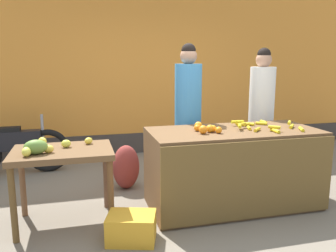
# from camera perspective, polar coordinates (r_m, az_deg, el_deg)

# --- Properties ---
(ground_plane) EXTENTS (24.00, 24.00, 0.00)m
(ground_plane) POSITION_cam_1_polar(r_m,az_deg,el_deg) (4.04, 3.47, -13.43)
(ground_plane) COLOR #756B5B
(market_wall_back) EXTENTS (8.28, 0.23, 3.21)m
(market_wall_back) POSITION_cam_1_polar(r_m,az_deg,el_deg) (6.26, -4.00, 10.00)
(market_wall_back) COLOR orange
(market_wall_back) RESTS_ON ground
(fruit_stall_counter) EXTENTS (1.91, 0.88, 0.89)m
(fruit_stall_counter) POSITION_cam_1_polar(r_m,az_deg,el_deg) (4.05, 10.67, -6.81)
(fruit_stall_counter) COLOR brown
(fruit_stall_counter) RESTS_ON ground
(side_table_wooden) EXTENTS (0.98, 0.68, 0.78)m
(side_table_wooden) POSITION_cam_1_polar(r_m,az_deg,el_deg) (3.64, -16.89, -5.41)
(side_table_wooden) COLOR brown
(side_table_wooden) RESTS_ON ground
(banana_bunch_pile) EXTENTS (0.75, 0.66, 0.07)m
(banana_bunch_pile) POSITION_cam_1_polar(r_m,az_deg,el_deg) (4.13, 15.02, 0.08)
(banana_bunch_pile) COLOR gold
(banana_bunch_pile) RESTS_ON fruit_stall_counter
(orange_pile) EXTENTS (0.26, 0.34, 0.09)m
(orange_pile) POSITION_cam_1_polar(r_m,az_deg,el_deg) (3.78, 6.20, -0.37)
(orange_pile) COLOR orange
(orange_pile) RESTS_ON fruit_stall_counter
(mango_papaya_pile) EXTENTS (0.67, 0.56, 0.14)m
(mango_papaya_pile) POSITION_cam_1_polar(r_m,az_deg,el_deg) (3.57, -20.16, -3.18)
(mango_papaya_pile) COLOR #D8D646
(mango_papaya_pile) RESTS_ON side_table_wooden
(vendor_woman_blue_shirt) EXTENTS (0.34, 0.34, 1.86)m
(vendor_woman_blue_shirt) POSITION_cam_1_polar(r_m,az_deg,el_deg) (4.45, 3.29, 1.51)
(vendor_woman_blue_shirt) COLOR #33333D
(vendor_woman_blue_shirt) RESTS_ON ground
(vendor_woman_white_shirt) EXTENTS (0.34, 0.34, 1.82)m
(vendor_woman_white_shirt) POSITION_cam_1_polar(r_m,az_deg,el_deg) (4.94, 15.03, 1.82)
(vendor_woman_white_shirt) COLOR #33333D
(vendor_woman_white_shirt) RESTS_ON ground
(parked_motorcycle) EXTENTS (1.60, 0.18, 0.88)m
(parked_motorcycle) POSITION_cam_1_polar(r_m,az_deg,el_deg) (5.54, -24.16, -3.25)
(parked_motorcycle) COLOR black
(parked_motorcycle) RESTS_ON ground
(produce_crate) EXTENTS (0.51, 0.43, 0.26)m
(produce_crate) POSITION_cam_1_polar(r_m,az_deg,el_deg) (3.36, -6.02, -16.29)
(produce_crate) COLOR gold
(produce_crate) RESTS_ON ground
(produce_sack) EXTENTS (0.45, 0.41, 0.58)m
(produce_sack) POSITION_cam_1_polar(r_m,az_deg,el_deg) (4.57, -6.90, -6.70)
(produce_sack) COLOR maroon
(produce_sack) RESTS_ON ground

